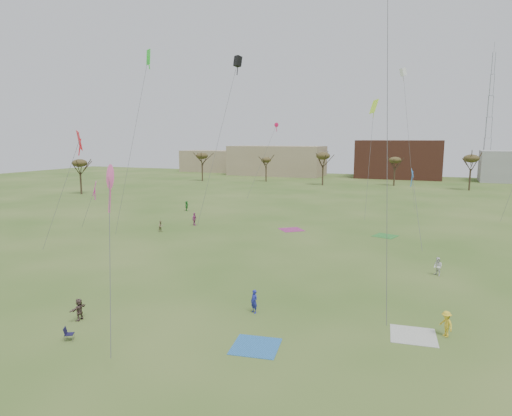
% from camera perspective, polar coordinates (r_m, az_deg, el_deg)
% --- Properties ---
extents(ground, '(260.00, 260.00, 0.00)m').
position_cam_1_polar(ground, '(35.59, -7.58, -11.59)').
color(ground, '#305219').
rests_on(ground, ground).
extents(flyer_near_right, '(0.74, 0.65, 1.70)m').
position_cam_1_polar(flyer_near_right, '(32.44, -0.24, -11.99)').
color(flyer_near_right, '#21289B').
rests_on(flyer_near_right, ground).
extents(spectator_fore_b, '(0.81, 0.90, 1.51)m').
position_cam_1_polar(spectator_fore_b, '(61.03, -12.20, -2.31)').
color(spectator_fore_b, '#92835D').
rests_on(spectator_fore_b, ground).
extents(spectator_fore_c, '(0.51, 1.46, 1.56)m').
position_cam_1_polar(spectator_fore_c, '(33.55, -21.89, -12.06)').
color(spectator_fore_c, brown).
rests_on(spectator_fore_c, ground).
extents(flyer_mid_b, '(1.15, 1.24, 1.67)m').
position_cam_1_polar(flyer_mid_b, '(31.29, 23.37, -13.58)').
color(flyer_mid_b, gold).
rests_on(flyer_mid_b, ground).
extents(spectator_mid_d, '(0.47, 1.09, 1.85)m').
position_cam_1_polar(spectator_mid_d, '(64.58, -7.98, -1.42)').
color(spectator_mid_d, '#AB478A').
rests_on(spectator_mid_d, ground).
extents(spectator_mid_e, '(1.04, 1.05, 1.71)m').
position_cam_1_polar(spectator_mid_e, '(43.99, 22.45, -7.02)').
color(spectator_mid_e, white).
rests_on(spectator_mid_e, ground).
extents(flyer_far_a, '(1.07, 1.63, 1.69)m').
position_cam_1_polar(flyer_far_a, '(78.01, -8.96, 0.28)').
color(flyer_far_a, '#2A7E2D').
rests_on(flyer_far_a, ground).
extents(blanket_blue, '(3.18, 3.18, 0.03)m').
position_cam_1_polar(blanket_blue, '(27.95, -0.05, -17.47)').
color(blanket_blue, '#296BB3').
rests_on(blanket_blue, ground).
extents(blanket_cream, '(3.11, 3.11, 0.03)m').
position_cam_1_polar(blanket_cream, '(30.97, 19.67, -15.27)').
color(blanket_cream, beige).
rests_on(blanket_cream, ground).
extents(blanket_plum, '(4.18, 4.18, 0.03)m').
position_cam_1_polar(blanket_plum, '(61.20, 4.61, -2.82)').
color(blanket_plum, '#942D6E').
rests_on(blanket_plum, ground).
extents(blanket_olive, '(3.40, 3.40, 0.03)m').
position_cam_1_polar(blanket_olive, '(59.51, 16.38, -3.50)').
color(blanket_olive, '#2D7E30').
rests_on(blanket_olive, ground).
extents(camp_chair_center, '(0.73, 0.71, 0.87)m').
position_cam_1_polar(camp_chair_center, '(30.85, -23.01, -15.05)').
color(camp_chair_center, '#151233').
rests_on(camp_chair_center, ground).
extents(kites_aloft, '(63.10, 66.91, 25.05)m').
position_cam_1_polar(kites_aloft, '(59.09, 7.09, 14.70)').
color(kites_aloft, red).
rests_on(kites_aloft, ground).
extents(tree_line, '(117.44, 49.32, 8.91)m').
position_cam_1_polar(tree_line, '(109.79, 12.21, 5.94)').
color(tree_line, '#3A2B1E').
rests_on(tree_line, ground).
extents(building_tan, '(32.00, 14.00, 10.00)m').
position_cam_1_polar(building_tan, '(153.01, 2.69, 6.13)').
color(building_tan, '#937F60').
rests_on(building_tan, ground).
extents(building_brick, '(26.00, 16.00, 12.00)m').
position_cam_1_polar(building_brick, '(149.36, 18.04, 6.02)').
color(building_brick, brown).
rests_on(building_brick, ground).
extents(building_tan_west, '(20.00, 12.00, 8.00)m').
position_cam_1_polar(building_tan_west, '(171.77, -6.01, 6.06)').
color(building_tan_west, '#937F60').
rests_on(building_tan_west, ground).
extents(radio_tower, '(1.51, 1.72, 41.00)m').
position_cam_1_polar(radio_tower, '(154.45, 27.87, 10.43)').
color(radio_tower, '#9EA3A8').
rests_on(radio_tower, ground).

